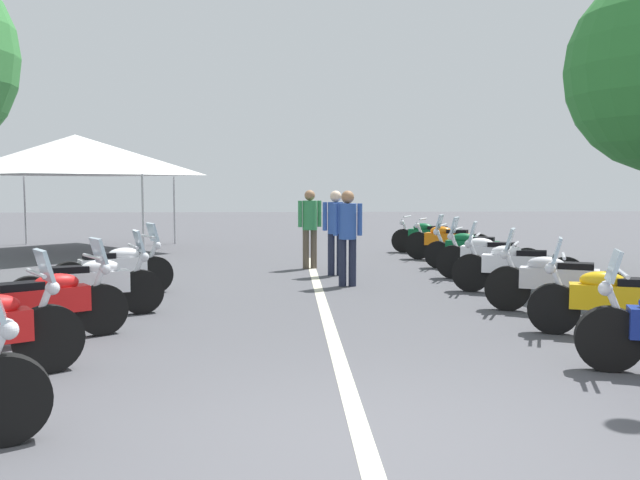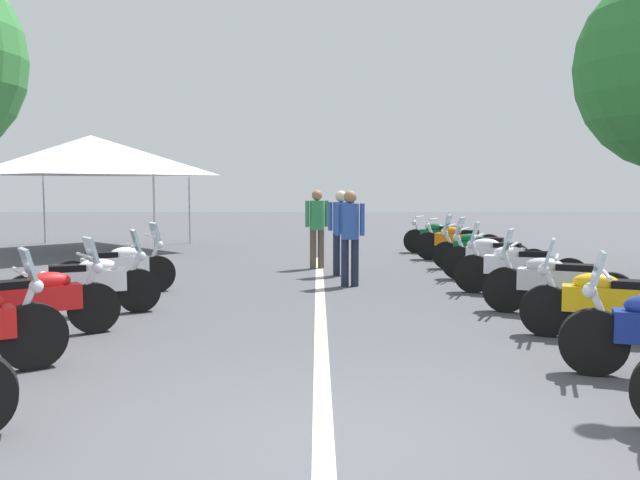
{
  "view_description": "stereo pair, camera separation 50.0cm",
  "coord_description": "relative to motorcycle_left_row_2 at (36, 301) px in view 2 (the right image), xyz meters",
  "views": [
    {
      "loc": [
        -4.59,
        0.54,
        1.86
      ],
      "look_at": [
        6.6,
        0.0,
        0.92
      ],
      "focal_mm": 37.81,
      "sensor_mm": 36.0,
      "label": 1
    },
    {
      "loc": [
        -4.59,
        0.04,
        1.86
      ],
      "look_at": [
        6.6,
        0.0,
        0.92
      ],
      "focal_mm": 37.81,
      "sensor_mm": 36.0,
      "label": 2
    }
  ],
  "objects": [
    {
      "name": "bystander_2",
      "position": [
        6.81,
        -3.34,
        0.55
      ],
      "size": [
        0.32,
        0.52,
        1.73
      ],
      "rotation": [
        0.0,
        0.0,
        3.38
      ],
      "color": "brown",
      "rests_on": "ground_plane"
    },
    {
      "name": "motorcycle_right_row_4",
      "position": [
        3.21,
        -6.7,
        0.01
      ],
      "size": [
        1.01,
        2.1,
        1.22
      ],
      "rotation": [
        0.0,
        0.0,
        1.2
      ],
      "color": "black",
      "rests_on": "ground_plane"
    },
    {
      "name": "motorcycle_right_row_5",
      "position": [
        4.8,
        -6.7,
        0.01
      ],
      "size": [
        1.07,
        1.91,
        1.22
      ],
      "rotation": [
        0.0,
        0.0,
        1.11
      ],
      "color": "black",
      "rests_on": "ground_plane"
    },
    {
      "name": "event_tent",
      "position": [
        10.88,
        2.93,
        2.18
      ],
      "size": [
        5.05,
        5.05,
        3.2
      ],
      "color": "white",
      "rests_on": "ground_plane"
    },
    {
      "name": "motorcycle_left_row_2",
      "position": [
        0.0,
        0.0,
        0.0
      ],
      "size": [
        1.28,
        1.77,
        1.21
      ],
      "rotation": [
        0.0,
        0.0,
        -0.97
      ],
      "color": "black",
      "rests_on": "ground_plane"
    },
    {
      "name": "motorcycle_right_row_3",
      "position": [
        1.45,
        -6.69,
        0.01
      ],
      "size": [
        1.04,
        1.94,
        1.22
      ],
      "rotation": [
        0.0,
        0.0,
        1.14
      ],
      "color": "black",
      "rests_on": "ground_plane"
    },
    {
      "name": "motorcycle_left_row_3",
      "position": [
        1.47,
        -0.1,
        0.0
      ],
      "size": [
        1.03,
        1.98,
        1.21
      ],
      "rotation": [
        0.0,
        0.0,
        -1.16
      ],
      "color": "black",
      "rests_on": "ground_plane"
    },
    {
      "name": "ground_plane",
      "position": [
        -3.33,
        -3.39,
        -0.46
      ],
      "size": [
        80.0,
        80.0,
        0.0
      ],
      "primitive_type": "plane",
      "color": "#4C4C51"
    },
    {
      "name": "motorcycle_right_row_2",
      "position": [
        -0.07,
        -6.79,
        -0.0
      ],
      "size": [
        0.98,
        1.99,
        1.2
      ],
      "rotation": [
        0.0,
        0.0,
        1.2
      ],
      "color": "black",
      "rests_on": "ground_plane"
    },
    {
      "name": "motorcycle_right_row_6",
      "position": [
        6.44,
        -6.82,
        -0.01
      ],
      "size": [
        1.06,
        1.95,
        1.19
      ],
      "rotation": [
        0.0,
        0.0,
        1.14
      ],
      "color": "black",
      "rests_on": "ground_plane"
    },
    {
      "name": "motorcycle_right_row_8",
      "position": [
        9.85,
        -6.62,
        -0.01
      ],
      "size": [
        1.11,
        1.91,
        1.0
      ],
      "rotation": [
        0.0,
        0.0,
        1.09
      ],
      "color": "black",
      "rests_on": "ground_plane"
    },
    {
      "name": "bystander_0",
      "position": [
        4.2,
        -3.94,
        0.56
      ],
      "size": [
        0.32,
        0.53,
        1.74
      ],
      "rotation": [
        0.0,
        0.0,
        3.12
      ],
      "color": "#1E2338",
      "rests_on": "ground_plane"
    },
    {
      "name": "motorcycle_left_row_4",
      "position": [
        3.27,
        0.0,
        -0.0
      ],
      "size": [
        1.15,
        1.82,
        1.2
      ],
      "rotation": [
        0.0,
        0.0,
        -1.04
      ],
      "color": "black",
      "rests_on": "ground_plane"
    },
    {
      "name": "lane_centre_stripe",
      "position": [
        0.73,
        -3.39,
        -0.46
      ],
      "size": [
        16.38,
        0.16,
        0.01
      ],
      "primitive_type": "cube",
      "color": "beige",
      "rests_on": "ground_plane"
    },
    {
      "name": "motorcycle_right_row_7",
      "position": [
        8.18,
        -6.72,
        0.0
      ],
      "size": [
        1.12,
        1.97,
        1.02
      ],
      "rotation": [
        0.0,
        0.0,
        1.1
      ],
      "color": "black",
      "rests_on": "ground_plane"
    },
    {
      "name": "bystander_1",
      "position": [
        5.66,
        -3.83,
        0.55
      ],
      "size": [
        0.32,
        0.53,
        1.72
      ],
      "rotation": [
        0.0,
        0.0,
        6.27
      ],
      "color": "#1E2338",
      "rests_on": "ground_plane"
    }
  ]
}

